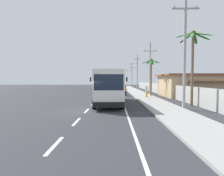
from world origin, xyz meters
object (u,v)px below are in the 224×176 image
coach_bus_far_lane (101,82)px  palm_second (151,68)px  utility_pole_far (137,71)px  palm_nearest (193,50)px  utility_pole_mid (150,67)px  coach_bus_foreground (108,86)px  utility_pole_distant (132,75)px  utility_pole_nearest (185,48)px  motorcycle_beside_bus (126,92)px  pedestrian_near_kerb (147,91)px  roadside_building (211,85)px

coach_bus_far_lane → palm_second: (9.72, -21.47, 2.54)m
utility_pole_far → palm_second: 20.88m
palm_nearest → coach_bus_far_lane: bearing=110.2°
coach_bus_far_lane → utility_pole_mid: (10.38, -17.18, 2.93)m
coach_bus_foreground → utility_pole_distant: utility_pole_distant is taller
utility_pole_mid → palm_nearest: utility_pole_mid is taller
coach_bus_far_lane → utility_pole_mid: utility_pole_mid is taller
coach_bus_far_lane → palm_second: size_ratio=1.86×
utility_pole_nearest → palm_second: 12.33m
coach_bus_far_lane → palm_second: 23.70m
utility_pole_far → motorcycle_beside_bus: bearing=-102.3°
utility_pole_distant → pedestrian_near_kerb: bearing=-92.3°
coach_bus_foreground → motorcycle_beside_bus: size_ratio=5.48×
utility_pole_nearest → palm_nearest: (1.61, 2.08, 0.23)m
coach_bus_foreground → palm_second: (6.39, 8.30, 2.52)m
coach_bus_foreground → utility_pole_distant: (6.88, 45.75, 2.57)m
utility_pole_nearest → palm_nearest: bearing=52.2°
coach_bus_foreground → utility_pole_far: size_ratio=1.13×
pedestrian_near_kerb → palm_second: (1.15, 2.61, 3.51)m
coach_bus_foreground → utility_pole_distant: size_ratio=1.26×
motorcycle_beside_bus → pedestrian_near_kerb: size_ratio=1.24×
motorcycle_beside_bus → roadside_building: size_ratio=0.12×
motorcycle_beside_bus → palm_second: (3.90, -1.23, 3.83)m
motorcycle_beside_bus → palm_nearest: (5.85, -11.45, 4.88)m
utility_pole_mid → palm_second: bearing=-98.8°
coach_bus_foreground → motorcycle_beside_bus: 9.93m
coach_bus_foreground → coach_bus_far_lane: (-3.33, 29.76, -0.02)m
coach_bus_foreground → roadside_building: 17.92m
utility_pole_mid → palm_nearest: (1.28, -14.50, 0.67)m
utility_pole_nearest → roadside_building: (9.11, 12.40, -3.55)m
utility_pole_distant → utility_pole_nearest: bearing=-90.2°
coach_bus_foreground → coach_bus_far_lane: 29.95m
pedestrian_near_kerb → utility_pole_distant: 40.25m
roadside_building → palm_second: bearing=-179.4°
utility_pole_nearest → utility_pole_far: (0.04, 33.17, -0.25)m
pedestrian_near_kerb → utility_pole_nearest: 10.71m
pedestrian_near_kerb → utility_pole_far: 23.88m
coach_bus_far_lane → roadside_building: bearing=-48.1°
utility_pole_mid → palm_second: 4.35m
coach_bus_foreground → palm_second: size_ratio=1.82×
coach_bus_far_lane → roadside_building: size_ratio=0.69×
pedestrian_near_kerb → utility_pole_nearest: bearing=-111.3°
coach_bus_foreground → pedestrian_near_kerb: size_ratio=6.78×
utility_pole_far → roadside_building: utility_pole_far is taller
coach_bus_foreground → palm_second: 10.77m
coach_bus_foreground → pedestrian_near_kerb: bearing=47.3°
pedestrian_near_kerb → roadside_building: size_ratio=0.10×
motorcycle_beside_bus → roadside_building: (13.35, -1.13, 1.11)m
palm_nearest → pedestrian_near_kerb: bearing=112.1°
coach_bus_far_lane → utility_pole_nearest: utility_pole_nearest is taller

